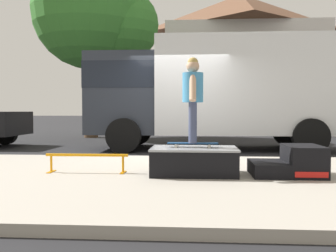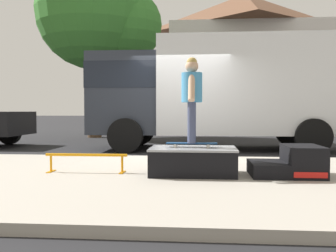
{
  "view_description": "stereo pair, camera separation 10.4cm",
  "coord_description": "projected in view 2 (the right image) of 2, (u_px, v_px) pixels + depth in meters",
  "views": [
    {
      "loc": [
        0.39,
        -8.65,
        1.09
      ],
      "look_at": [
        -0.09,
        -1.8,
        0.82
      ],
      "focal_mm": 40.91,
      "sensor_mm": 36.0,
      "label": 1
    },
    {
      "loc": [
        0.49,
        -8.64,
        1.09
      ],
      "look_at": [
        -0.09,
        -1.8,
        0.82
      ],
      "focal_mm": 40.91,
      "sensor_mm": 36.0,
      "label": 2
    }
  ],
  "objects": [
    {
      "name": "house_behind",
      "position": [
        245.0,
        61.0,
        24.07
      ],
      "size": [
        9.54,
        8.23,
        8.4
      ],
      "color": "silver",
      "rests_on": "ground"
    },
    {
      "name": "street_tree_main",
      "position": [
        100.0,
        16.0,
        15.38
      ],
      "size": [
        5.06,
        4.6,
        7.37
      ],
      "color": "brown",
      "rests_on": "ground"
    },
    {
      "name": "kicker_ramp",
      "position": [
        292.0,
        163.0,
        5.7
      ],
      "size": [
        1.04,
        0.83,
        0.45
      ],
      "color": "black",
      "rests_on": "sidewalk_slab"
    },
    {
      "name": "sidewalk_slab",
      "position": [
        167.0,
        180.0,
        5.7
      ],
      "size": [
        50.0,
        5.0,
        0.12
      ],
      "primitive_type": "cube",
      "color": "#A8A093",
      "rests_on": "ground"
    },
    {
      "name": "skateboard",
      "position": [
        192.0,
        144.0,
        5.87
      ],
      "size": [
        0.78,
        0.22,
        0.07
      ],
      "color": "navy",
      "rests_on": "skate_box"
    },
    {
      "name": "box_truck",
      "position": [
        215.0,
        89.0,
        10.74
      ],
      "size": [
        6.91,
        2.63,
        3.05
      ],
      "color": "silver",
      "rests_on": "ground"
    },
    {
      "name": "skater_kid",
      "position": [
        192.0,
        93.0,
        5.84
      ],
      "size": [
        0.32,
        0.67,
        1.31
      ],
      "color": "#3F4766",
      "rests_on": "skateboard"
    },
    {
      "name": "ground_plane",
      "position": [
        178.0,
        159.0,
        8.69
      ],
      "size": [
        140.0,
        140.0,
        0.0
      ],
      "primitive_type": "plane",
      "color": "black"
    },
    {
      "name": "skate_box",
      "position": [
        193.0,
        160.0,
        5.82
      ],
      "size": [
        1.3,
        0.84,
        0.41
      ],
      "color": "black",
      "rests_on": "sidewalk_slab"
    },
    {
      "name": "grind_rail",
      "position": [
        86.0,
        158.0,
        6.03
      ],
      "size": [
        1.31,
        0.28,
        0.3
      ],
      "color": "orange",
      "rests_on": "sidewalk_slab"
    }
  ]
}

